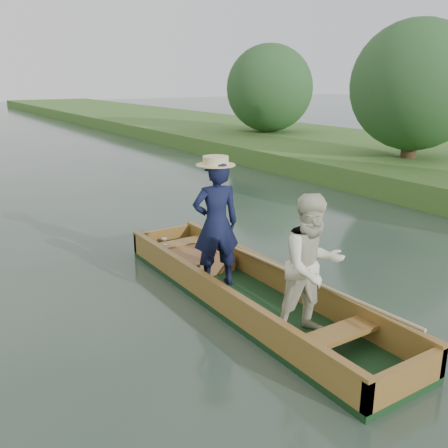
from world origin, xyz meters
TOP-DOWN VIEW (x-y plane):
  - ground at (0.00, 0.00)m, footprint 120.00×120.00m
  - trees_far at (1.70, 8.97)m, footprint 22.77×13.14m
  - punt at (-0.02, -0.15)m, footprint 1.12×5.00m

SIDE VIEW (x-z plane):
  - ground at x=0.00m, z-range 0.00..0.00m
  - punt at x=-0.02m, z-range -0.33..1.53m
  - trees_far at x=1.70m, z-range 0.20..4.65m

